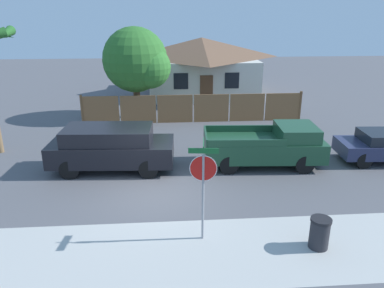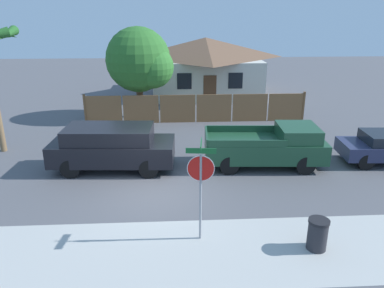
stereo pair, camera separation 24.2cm
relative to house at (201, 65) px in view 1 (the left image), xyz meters
name	(u,v)px [view 1 (the left image)]	position (x,y,z in m)	size (l,w,h in m)	color
ground_plane	(154,193)	(-3.42, -17.05, -2.21)	(80.00, 80.00, 0.00)	#56565B
sidewalk_strip	(151,254)	(-3.42, -20.65, -2.20)	(36.00, 3.20, 0.01)	#B2B2AD
wooden_fence	(193,108)	(-1.27, -8.12, -1.39)	(12.89, 0.12, 1.74)	brown
house	(201,65)	(0.00, 0.00, 0.00)	(8.51, 7.94, 4.27)	beige
oak_tree	(138,62)	(-4.42, -6.81, 1.18)	(4.01, 3.82, 5.39)	brown
red_suv	(111,147)	(-5.16, -14.77, -1.21)	(5.10, 2.28, 1.83)	black
orange_pickup	(268,146)	(1.35, -14.78, -1.33)	(5.06, 2.33, 1.75)	#1E472D
stop_sign	(203,176)	(-1.94, -20.01, -0.21)	(0.82, 0.74, 2.98)	gray
trash_bin	(320,233)	(1.24, -20.70, -1.75)	(0.58, 0.58, 0.91)	#28282D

